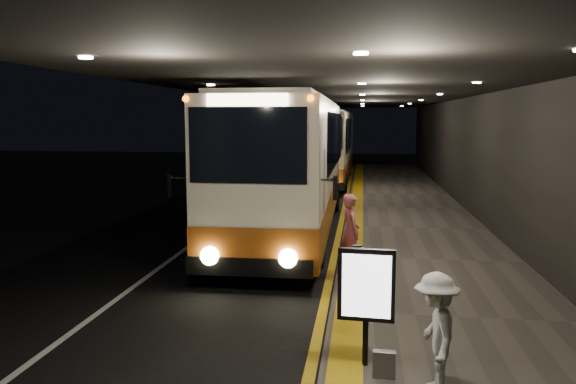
# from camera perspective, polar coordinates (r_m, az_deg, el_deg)

# --- Properties ---
(ground) EXTENTS (90.00, 90.00, 0.00)m
(ground) POSITION_cam_1_polar(r_m,az_deg,el_deg) (13.77, -5.51, -7.71)
(ground) COLOR black
(lane_line_white) EXTENTS (0.12, 50.00, 0.01)m
(lane_line_white) POSITION_cam_1_polar(r_m,az_deg,el_deg) (18.92, -7.41, -3.53)
(lane_line_white) COLOR silver
(lane_line_white) RESTS_ON ground
(kerb_stripe_yellow) EXTENTS (0.18, 50.00, 0.01)m
(kerb_stripe_yellow) POSITION_cam_1_polar(r_m,az_deg,el_deg) (18.31, 5.27, -3.87)
(kerb_stripe_yellow) COLOR gold
(kerb_stripe_yellow) RESTS_ON ground
(sidewalk) EXTENTS (4.50, 50.00, 0.15)m
(sidewalk) POSITION_cam_1_polar(r_m,az_deg,el_deg) (18.36, 12.79, -3.77)
(sidewalk) COLOR #514C44
(sidewalk) RESTS_ON ground
(tactile_strip) EXTENTS (0.50, 50.00, 0.01)m
(tactile_strip) POSITION_cam_1_polar(r_m,az_deg,el_deg) (18.27, 6.84, -3.44)
(tactile_strip) COLOR gold
(tactile_strip) RESTS_ON sidewalk
(terminal_wall) EXTENTS (0.10, 50.00, 6.00)m
(terminal_wall) POSITION_cam_1_polar(r_m,az_deg,el_deg) (18.38, 20.09, 5.16)
(terminal_wall) COLOR black
(terminal_wall) RESTS_ON ground
(support_columns) EXTENTS (0.80, 24.80, 4.40)m
(support_columns) POSITION_cam_1_polar(r_m,az_deg,el_deg) (17.59, -7.42, 2.86)
(support_columns) COLOR black
(support_columns) RESTS_ON ground
(canopy) EXTENTS (9.00, 50.00, 0.40)m
(canopy) POSITION_cam_1_polar(r_m,az_deg,el_deg) (17.97, 5.93, 10.64)
(canopy) COLOR black
(canopy) RESTS_ON support_columns
(coach_main) EXTENTS (2.86, 13.21, 4.10)m
(coach_main) POSITION_cam_1_polar(r_m,az_deg,el_deg) (17.62, 0.16, 2.17)
(coach_main) COLOR beige
(coach_main) RESTS_ON ground
(coach_second) EXTENTS (2.77, 12.44, 3.90)m
(coach_second) POSITION_cam_1_polar(r_m,az_deg,el_deg) (31.31, 3.87, 4.32)
(coach_second) COLOR beige
(coach_second) RESTS_ON ground
(passenger_boarding) EXTENTS (0.62, 0.75, 1.76)m
(passenger_boarding) POSITION_cam_1_polar(r_m,az_deg,el_deg) (12.93, 6.37, -4.04)
(passenger_boarding) COLOR #BB5764
(passenger_boarding) RESTS_ON sidewalk
(passenger_waiting_white) EXTENTS (0.51, 1.02, 1.55)m
(passenger_waiting_white) POSITION_cam_1_polar(r_m,az_deg,el_deg) (7.51, 14.79, -13.68)
(passenger_waiting_white) COLOR silver
(passenger_waiting_white) RESTS_ON sidewalk
(bag_polka) EXTENTS (0.31, 0.14, 0.37)m
(bag_polka) POSITION_cam_1_polar(r_m,az_deg,el_deg) (7.97, 9.74, -16.87)
(bag_polka) COLOR black
(bag_polka) RESTS_ON sidewalk
(info_sign) EXTENTS (0.80, 0.18, 1.68)m
(info_sign) POSITION_cam_1_polar(r_m,az_deg,el_deg) (7.96, 7.96, -9.60)
(info_sign) COLOR black
(info_sign) RESTS_ON sidewalk
(stanchion_post) EXTENTS (0.05, 0.05, 1.15)m
(stanchion_post) POSITION_cam_1_polar(r_m,az_deg,el_deg) (10.50, 7.01, -8.49)
(stanchion_post) COLOR black
(stanchion_post) RESTS_ON sidewalk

